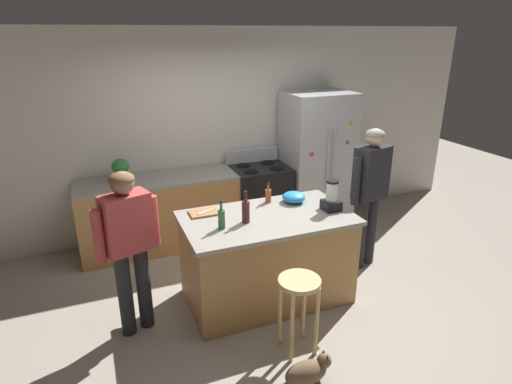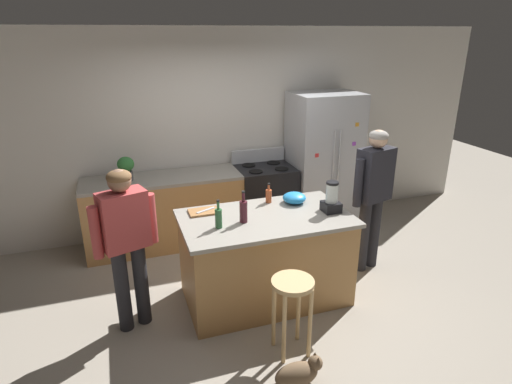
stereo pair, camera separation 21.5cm
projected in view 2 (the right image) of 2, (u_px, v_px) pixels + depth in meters
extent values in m
plane|color=#9E9384|center=(265.00, 296.00, 4.52)|extent=(14.00, 14.00, 0.00)
cube|color=silver|center=(217.00, 132.00, 5.77)|extent=(8.00, 0.10, 2.70)
cube|color=#B7844C|center=(265.00, 260.00, 4.36)|extent=(1.62, 0.89, 0.89)
cube|color=gray|center=(266.00, 218.00, 4.20)|extent=(1.68, 0.95, 0.04)
cube|color=#B7844C|center=(166.00, 213.00, 5.49)|extent=(2.00, 0.64, 0.89)
cube|color=gray|center=(163.00, 179.00, 5.33)|extent=(2.00, 0.64, 0.04)
cube|color=#B7BABF|center=(323.00, 161.00, 5.94)|extent=(0.90, 0.70, 1.88)
cylinder|color=#B7BABF|center=(334.00, 162.00, 5.56)|extent=(0.02, 0.02, 0.84)
cylinder|color=#B7BABF|center=(339.00, 162.00, 5.59)|extent=(0.02, 0.02, 0.84)
cube|color=purple|center=(354.00, 144.00, 5.59)|extent=(0.05, 0.01, 0.05)
cube|color=orange|center=(357.00, 125.00, 5.51)|extent=(0.05, 0.01, 0.05)
cube|color=red|center=(317.00, 155.00, 5.47)|extent=(0.05, 0.01, 0.05)
cube|color=black|center=(265.00, 200.00, 5.87)|extent=(0.76, 0.64, 0.93)
cube|color=black|center=(273.00, 211.00, 5.59)|extent=(0.60, 0.01, 0.24)
cube|color=#B7BABF|center=(258.00, 155.00, 5.93)|extent=(0.76, 0.06, 0.18)
cylinder|color=black|center=(256.00, 172.00, 5.51)|extent=(0.18, 0.18, 0.01)
cylinder|color=black|center=(282.00, 169.00, 5.62)|extent=(0.18, 0.18, 0.01)
cylinder|color=black|center=(249.00, 165.00, 5.78)|extent=(0.18, 0.18, 0.01)
cylinder|color=black|center=(273.00, 163.00, 5.89)|extent=(0.18, 0.18, 0.01)
cylinder|color=#26262B|center=(122.00, 290.00, 3.90)|extent=(0.16, 0.16, 0.83)
cylinder|color=#26262B|center=(141.00, 284.00, 4.00)|extent=(0.16, 0.16, 0.83)
cube|color=#B23F3F|center=(124.00, 220.00, 3.71)|extent=(0.45, 0.33, 0.52)
cylinder|color=#B23F3F|center=(96.00, 233.00, 3.59)|extent=(0.11, 0.11, 0.47)
cylinder|color=#B23F3F|center=(151.00, 218.00, 3.86)|extent=(0.11, 0.11, 0.47)
sphere|color=#8C664C|center=(119.00, 181.00, 3.58)|extent=(0.25, 0.25, 0.20)
ellipsoid|color=brown|center=(119.00, 177.00, 3.57)|extent=(0.26, 0.26, 0.12)
cylinder|color=#26262B|center=(374.00, 232.00, 4.99)|extent=(0.16, 0.16, 0.86)
cylinder|color=#26262B|center=(363.00, 236.00, 4.89)|extent=(0.16, 0.16, 0.86)
cube|color=#26262D|center=(375.00, 174.00, 4.68)|extent=(0.44, 0.32, 0.59)
cylinder|color=#26262D|center=(389.00, 175.00, 4.83)|extent=(0.11, 0.11, 0.53)
cylinder|color=#26262D|center=(358.00, 183.00, 4.57)|extent=(0.11, 0.11, 0.53)
sphere|color=#D8AD8C|center=(378.00, 139.00, 4.54)|extent=(0.25, 0.25, 0.20)
ellipsoid|color=gray|center=(379.00, 136.00, 4.53)|extent=(0.26, 0.26, 0.12)
cylinder|color=tan|center=(293.00, 283.00, 3.52)|extent=(0.36, 0.36, 0.04)
cylinder|color=tan|center=(284.00, 330.00, 3.50)|extent=(0.04, 0.04, 0.67)
cylinder|color=tan|center=(310.00, 324.00, 3.57)|extent=(0.04, 0.04, 0.67)
cylinder|color=tan|center=(274.00, 313.00, 3.71)|extent=(0.04, 0.04, 0.67)
cylinder|color=tan|center=(298.00, 308.00, 3.78)|extent=(0.04, 0.04, 0.67)
ellipsoid|color=brown|center=(296.00, 375.00, 3.36)|extent=(0.36, 0.18, 0.20)
sphere|color=brown|center=(315.00, 363.00, 3.38)|extent=(0.12, 0.12, 0.12)
cone|color=brown|center=(319.00, 359.00, 3.34)|extent=(0.04, 0.04, 0.03)
cone|color=brown|center=(315.00, 354.00, 3.39)|extent=(0.04, 0.04, 0.03)
cylinder|color=#4C4C51|center=(127.00, 176.00, 5.17)|extent=(0.14, 0.14, 0.12)
ellipsoid|color=#337A38|center=(126.00, 164.00, 5.12)|extent=(0.20, 0.20, 0.18)
cube|color=black|center=(331.00, 207.00, 4.29)|extent=(0.17, 0.17, 0.10)
cylinder|color=silver|center=(332.00, 193.00, 4.24)|extent=(0.12, 0.12, 0.19)
cylinder|color=black|center=(333.00, 183.00, 4.20)|extent=(0.12, 0.12, 0.02)
cylinder|color=#471923|center=(243.00, 212.00, 4.03)|extent=(0.08, 0.08, 0.21)
cylinder|color=#471923|center=(243.00, 197.00, 3.98)|extent=(0.03, 0.03, 0.09)
cylinder|color=black|center=(243.00, 192.00, 3.96)|extent=(0.03, 0.03, 0.02)
cylinder|color=#B24C26|center=(269.00, 196.00, 4.51)|extent=(0.06, 0.06, 0.14)
cylinder|color=#B24C26|center=(269.00, 187.00, 4.48)|extent=(0.02, 0.02, 0.06)
cylinder|color=black|center=(269.00, 184.00, 4.46)|extent=(0.03, 0.03, 0.02)
cylinder|color=#2D6638|center=(219.00, 219.00, 3.92)|extent=(0.07, 0.07, 0.18)
cylinder|color=#2D6638|center=(218.00, 206.00, 3.88)|extent=(0.03, 0.03, 0.08)
cylinder|color=black|center=(218.00, 201.00, 3.86)|extent=(0.03, 0.03, 0.02)
ellipsoid|color=#268CD8|center=(294.00, 198.00, 4.51)|extent=(0.25, 0.25, 0.11)
cube|color=#9E6B3D|center=(204.00, 212.00, 4.28)|extent=(0.30, 0.20, 0.02)
cube|color=#B7BABF|center=(206.00, 210.00, 4.28)|extent=(0.21, 0.12, 0.01)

